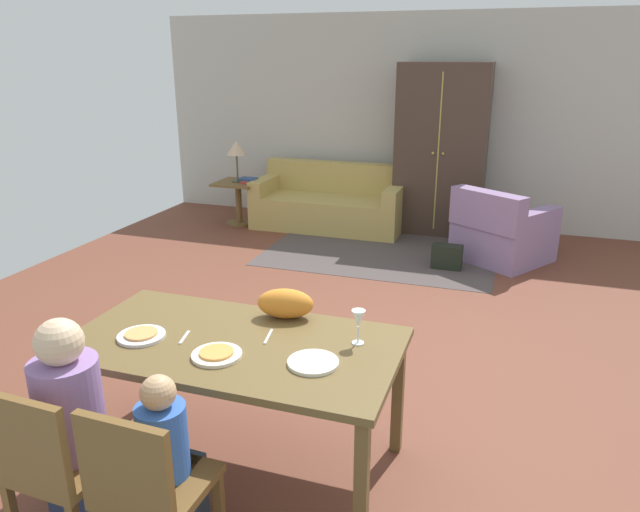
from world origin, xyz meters
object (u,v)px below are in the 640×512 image
at_px(person_child, 170,472).
at_px(book_upper, 248,179).
at_px(plate_near_woman, 313,363).
at_px(armoire, 441,150).
at_px(dining_table, 234,353).
at_px(plate_near_man, 141,336).
at_px(cat, 285,303).
at_px(armchair, 501,233).
at_px(couch, 330,205).
at_px(handbag, 447,257).
at_px(dining_chair_man, 52,462).
at_px(wine_glass, 358,320).
at_px(dining_chair_child, 146,486).
at_px(side_table, 239,197).
at_px(table_lamp, 236,149).
at_px(plate_near_child, 217,355).
at_px(book_lower, 250,182).
at_px(person_man, 80,435).

relative_size(person_child, book_upper, 4.20).
relative_size(plate_near_woman, armoire, 0.12).
relative_size(dining_table, plate_near_man, 6.93).
xyz_separation_m(cat, book_upper, (-2.21, 4.19, -0.22)).
bearing_deg(cat, armchair, 62.60).
relative_size(couch, handbag, 6.07).
distance_m(dining_chair_man, cat, 1.38).
bearing_deg(wine_glass, armchair, 81.43).
xyz_separation_m(dining_chair_child, handbag, (0.69, 4.44, -0.36)).
relative_size(armoire, side_table, 3.62).
xyz_separation_m(dining_table, wine_glass, (0.62, 0.18, 0.21)).
distance_m(table_lamp, book_upper, 0.41).
xyz_separation_m(plate_near_child, wine_glass, (0.62, 0.36, 0.12)).
bearing_deg(book_lower, cat, -62.39).
bearing_deg(person_child, dining_chair_child, -91.05).
distance_m(dining_table, plate_near_child, 0.20).
relative_size(person_man, person_child, 1.20).
bearing_deg(couch, book_lower, -162.91).
bearing_deg(armchair, dining_table, -106.54).
distance_m(dining_chair_child, cat, 1.24).
bearing_deg(armoire, couch, -169.56).
relative_size(couch, armoire, 0.92).
xyz_separation_m(plate_near_man, wine_glass, (1.10, 0.30, 0.12)).
bearing_deg(table_lamp, plate_near_child, -64.94).
xyz_separation_m(plate_near_child, person_man, (-0.47, -0.47, -0.26)).
bearing_deg(person_man, armchair, 70.36).
bearing_deg(handbag, dining_table, -100.79).
bearing_deg(side_table, couch, 12.12).
height_order(couch, book_lower, couch).
distance_m(plate_near_child, armoire, 5.24).
bearing_deg(plate_near_woman, table_lamp, 120.06).
relative_size(plate_near_woman, couch, 0.13).
bearing_deg(dining_chair_child, armchair, 76.09).
relative_size(dining_chair_child, side_table, 1.50).
distance_m(dining_chair_child, handbag, 4.51).
relative_size(dining_chair_man, armoire, 0.41).
xyz_separation_m(person_child, couch, (-1.00, 5.43, -0.13)).
bearing_deg(table_lamp, person_man, -71.55).
height_order(dining_table, couch, couch).
xyz_separation_m(plate_near_woman, wine_glass, (0.15, 0.28, 0.12)).
relative_size(dining_chair_man, person_man, 0.78).
distance_m(dining_chair_man, side_table, 5.61).
bearing_deg(plate_near_child, book_lower, 113.26).
xyz_separation_m(cat, table_lamp, (-2.35, 4.16, 0.16)).
height_order(plate_near_child, side_table, plate_near_child).
bearing_deg(dining_table, handbag, 79.21).
distance_m(wine_glass, cat, 0.51).
xyz_separation_m(plate_near_woman, armoire, (-0.09, 5.13, 0.28)).
height_order(couch, book_upper, couch).
xyz_separation_m(plate_near_man, cat, (0.63, 0.48, 0.08)).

